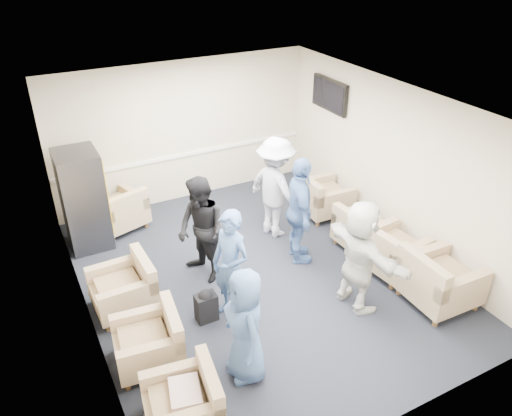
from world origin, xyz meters
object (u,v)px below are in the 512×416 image
person_mid_left (231,266)px  person_back_left (201,230)px  vending_machine (84,200)px  person_front_left (245,326)px  armchair_corner (120,212)px  armchair_left_mid (152,342)px  armchair_right_far (322,198)px  armchair_right_midnear (390,252)px  armchair_left_far (127,289)px  armchair_right_near (437,282)px  person_mid_right (300,212)px  person_back_right (276,188)px  armchair_right_midfar (362,232)px  person_front_right (360,256)px  armchair_left_near (187,404)px

person_mid_left → person_back_left: person_back_left is taller
vending_machine → person_front_left: vending_machine is taller
armchair_corner → vending_machine: vending_machine is taller
armchair_left_mid → armchair_right_far: armchair_right_far is taller
armchair_right_midnear → vending_machine: size_ratio=0.56×
armchair_left_far → armchair_right_near: 4.36m
armchair_left_mid → person_mid_right: person_mid_right is taller
armchair_right_midnear → person_back_left: size_ratio=0.57×
person_back_right → person_mid_right: (-0.06, -0.86, -0.01)m
armchair_right_midfar → armchair_corner: 4.23m
armchair_right_midfar → person_front_right: size_ratio=0.51×
armchair_left_far → armchair_right_midnear: (3.85, -1.03, 0.02)m
vending_machine → person_front_right: bearing=-48.2°
armchair_right_far → person_front_right: bearing=158.8°
armchair_left_near → armchair_right_midfar: (3.80, 1.87, 0.02)m
armchair_left_mid → vending_machine: size_ratio=0.52×
armchair_left_far → armchair_right_midfar: 3.88m
armchair_left_near → vending_machine: bearing=-169.5°
person_front_right → person_mid_right: bearing=2.9°
person_front_left → armchair_right_far: bearing=139.9°
armchair_corner → person_mid_right: (2.30, -2.27, 0.55)m
armchair_left_near → armchair_corner: (0.39, 4.37, 0.03)m
vending_machine → person_front_left: 3.95m
person_front_left → person_mid_right: 2.52m
person_back_left → armchair_left_mid: bearing=-55.1°
person_back_left → armchair_left_near: bearing=-38.7°
vending_machine → person_front_left: size_ratio=1.12×
armchair_right_midnear → person_front_left: 3.05m
armchair_right_far → vending_machine: (-4.04, 1.02, 0.50)m
person_mid_left → person_back_left: size_ratio=0.98×
armchair_right_midnear → person_mid_right: 1.53m
vending_machine → person_mid_left: 3.09m
person_mid_left → person_mid_right: bearing=92.5°
armchair_right_near → person_front_left: bearing=89.6°
armchair_corner → person_front_right: 4.38m
armchair_left_far → person_front_right: size_ratio=0.50×
armchair_right_midnear → person_back_right: 2.14m
person_back_right → armchair_right_midnear: bearing=-165.4°
vending_machine → person_back_left: vending_machine is taller
armchair_right_far → person_mid_right: (-1.16, -1.04, 0.55)m
armchair_right_far → vending_machine: bearing=78.1°
armchair_left_far → armchair_corner: 2.22m
armchair_left_near → armchair_left_mid: bearing=-169.1°
vending_machine → person_front_left: bearing=-74.3°
armchair_left_near → armchair_corner: size_ratio=0.83×
armchair_left_far → armchair_corner: bearing=166.7°
armchair_right_far → person_mid_right: person_mid_right is taller
armchair_corner → person_mid_left: bearing=87.8°
armchair_left_near → armchair_corner: 4.39m
armchair_corner → person_mid_right: 3.28m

